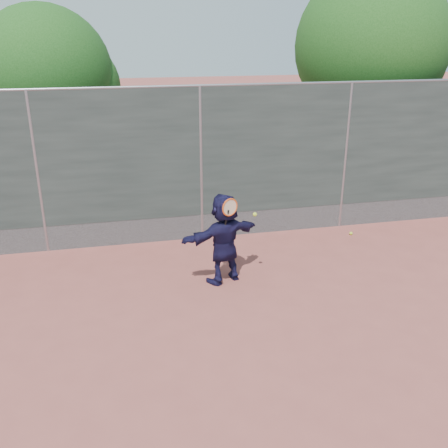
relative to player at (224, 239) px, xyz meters
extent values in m
plane|color=#9E4C42|center=(-0.03, -1.59, -0.77)|extent=(80.00, 80.00, 0.00)
imported|color=#171438|center=(0.00, 0.00, 0.00)|extent=(1.49, 0.94, 1.53)
sphere|color=#C4DF31|center=(2.99, 1.38, -0.73)|extent=(0.07, 0.07, 0.07)
cube|color=#38423D|center=(-0.03, 1.91, 0.98)|extent=(20.00, 0.04, 2.50)
cube|color=slate|center=(-0.03, 1.91, -0.52)|extent=(20.00, 0.03, 0.50)
cylinder|color=gray|center=(-0.03, 1.91, 2.23)|extent=(20.00, 0.05, 0.05)
cylinder|color=gray|center=(-3.03, 1.91, 0.73)|extent=(0.06, 0.06, 3.00)
cylinder|color=gray|center=(-0.03, 1.91, 0.73)|extent=(0.06, 0.06, 3.00)
cylinder|color=gray|center=(2.97, 1.91, 0.73)|extent=(0.06, 0.06, 3.00)
torus|color=#E34E15|center=(0.05, -0.20, 0.61)|extent=(0.28, 0.14, 0.29)
cylinder|color=beige|center=(0.05, -0.20, 0.61)|extent=(0.23, 0.11, 0.25)
cylinder|color=black|center=(0.00, -0.18, 0.41)|extent=(0.08, 0.13, 0.33)
sphere|color=#C4DF31|center=(0.48, -0.12, 0.43)|extent=(0.07, 0.07, 0.07)
cylinder|color=#382314|center=(4.47, 4.11, 0.53)|extent=(0.28, 0.28, 2.60)
sphere|color=#23561C|center=(4.47, 4.11, 2.82)|extent=(3.60, 3.60, 3.60)
sphere|color=#23561C|center=(5.19, 4.31, 2.46)|extent=(2.52, 2.52, 2.52)
cylinder|color=#382314|center=(-3.03, 4.91, 0.33)|extent=(0.28, 0.28, 2.20)
sphere|color=#23561C|center=(-3.03, 4.91, 2.26)|extent=(3.00, 3.00, 3.00)
sphere|color=#23561C|center=(-2.43, 5.11, 1.96)|extent=(2.10, 2.10, 2.10)
cone|color=#387226|center=(0.22, 1.79, -0.64)|extent=(0.03, 0.03, 0.26)
cone|color=#387226|center=(0.52, 1.81, -0.62)|extent=(0.03, 0.03, 0.30)
cone|color=#387226|center=(-0.13, 1.77, -0.66)|extent=(0.03, 0.03, 0.22)
camera|label=1|loc=(-1.62, -7.33, 3.19)|focal=40.00mm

